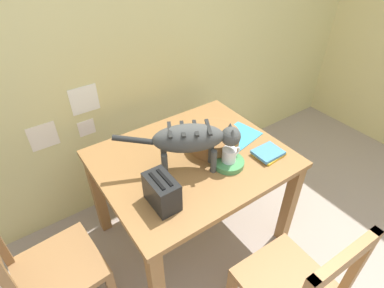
% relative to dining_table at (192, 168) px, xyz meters
% --- Properties ---
extents(wall_rear, '(5.23, 0.11, 2.50)m').
position_rel_dining_table_xyz_m(wall_rear, '(-0.05, 0.73, 0.60)').
color(wall_rear, beige).
rests_on(wall_rear, ground_plane).
extents(dining_table, '(1.14, 0.94, 0.74)m').
position_rel_dining_table_xyz_m(dining_table, '(0.00, 0.00, 0.00)').
color(dining_table, olive).
rests_on(dining_table, ground_plane).
extents(cat, '(0.64, 0.38, 0.30)m').
position_rel_dining_table_xyz_m(cat, '(-0.06, -0.09, 0.30)').
color(cat, '#454744').
rests_on(cat, dining_table).
extents(saucer_bowl, '(0.19, 0.19, 0.03)m').
position_rel_dining_table_xyz_m(saucer_bowl, '(0.14, -0.19, 0.11)').
color(saucer_bowl, '#468F53').
rests_on(saucer_bowl, dining_table).
extents(coffee_mug, '(0.13, 0.08, 0.09)m').
position_rel_dining_table_xyz_m(coffee_mug, '(0.14, -0.19, 0.17)').
color(coffee_mug, white).
rests_on(coffee_mug, saucer_bowl).
extents(magazine, '(0.34, 0.27, 0.01)m').
position_rel_dining_table_xyz_m(magazine, '(0.37, -0.00, 0.09)').
color(magazine, '#3995C4').
rests_on(magazine, dining_table).
extents(book_stack, '(0.19, 0.15, 0.03)m').
position_rel_dining_table_xyz_m(book_stack, '(0.40, -0.26, 0.11)').
color(book_stack, gold).
rests_on(book_stack, dining_table).
extents(wicker_basket, '(0.32, 0.32, 0.11)m').
position_rel_dining_table_xyz_m(wicker_basket, '(0.17, 0.00, 0.15)').
color(wicker_basket, olive).
rests_on(wicker_basket, dining_table).
extents(toaster, '(0.12, 0.20, 0.18)m').
position_rel_dining_table_xyz_m(toaster, '(-0.34, -0.22, 0.18)').
color(toaster, black).
rests_on(toaster, dining_table).
extents(wooden_chair_near, '(0.45, 0.45, 0.94)m').
position_rel_dining_table_xyz_m(wooden_chair_near, '(-0.95, -0.07, -0.19)').
color(wooden_chair_near, olive).
rests_on(wooden_chair_near, ground_plane).
extents(wooden_chair_far, '(0.43, 0.43, 0.94)m').
position_rel_dining_table_xyz_m(wooden_chair_far, '(0.02, -0.85, -0.19)').
color(wooden_chair_far, '#9A6A3B').
rests_on(wooden_chair_far, ground_plane).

